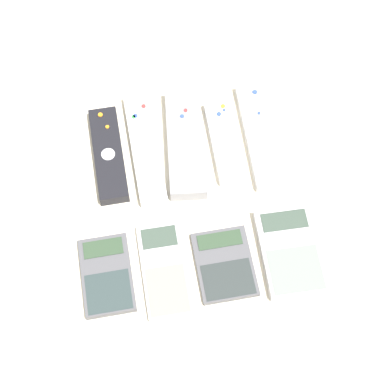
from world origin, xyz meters
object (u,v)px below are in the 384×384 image
remote_4 (260,136)px  calculator_3 (290,251)px  remote_0 (108,155)px  remote_1 (145,148)px  calculator_0 (107,275)px  calculator_2 (224,264)px  remote_3 (224,142)px  remote_2 (185,143)px  calculator_1 (164,269)px

remote_4 → calculator_3: bearing=-88.5°
calculator_3 → remote_0: bearing=141.1°
calculator_3 → remote_1: bearing=132.9°
remote_0 → calculator_0: (-0.02, -0.21, -0.00)m
remote_0 → calculator_2: remote_0 is taller
remote_0 → remote_3: size_ratio=1.12×
calculator_0 → calculator_3: calculator_3 is taller
remote_2 → calculator_3: 0.25m
remote_0 → remote_1: 0.06m
remote_4 → calculator_0: remote_4 is taller
remote_0 → remote_2: (0.13, 0.01, 0.00)m
remote_2 → calculator_3: (0.14, -0.21, -0.00)m
remote_3 → calculator_0: bearing=-137.2°
calculator_0 → remote_2: bearing=52.9°
calculator_3 → calculator_2: bearing=-177.2°
remote_1 → remote_2: bearing=-4.6°
remote_0 → remote_1: bearing=2.5°
remote_0 → remote_2: size_ratio=0.87×
remote_1 → remote_2: (0.07, -0.00, 0.00)m
remote_4 → calculator_0: (-0.27, -0.22, -0.00)m
calculator_0 → remote_4: bearing=35.3°
remote_3 → calculator_2: bearing=-100.5°
remote_2 → remote_4: bearing=4.4°
remote_3 → remote_4: (0.06, 0.01, -0.00)m
remote_1 → remote_2: size_ratio=1.04×
remote_1 → calculator_2: (0.10, -0.22, -0.00)m
calculator_0 → calculator_2: calculator_0 is taller
remote_2 → calculator_2: 0.22m
calculator_1 → calculator_3: (0.20, 0.00, 0.00)m
remote_2 → calculator_0: bearing=-120.6°
remote_1 → calculator_1: 0.22m
remote_1 → calculator_0: bearing=-113.2°
remote_1 → remote_3: 0.13m
remote_2 → calculator_1: 0.22m
calculator_0 → calculator_2: bearing=-4.4°
remote_2 → remote_4: size_ratio=1.00×
calculator_1 → calculator_3: calculator_3 is taller
calculator_2 → remote_1: bearing=112.0°
calculator_2 → calculator_3: calculator_3 is taller
remote_3 → calculator_0: (-0.21, -0.21, -0.00)m
remote_4 → calculator_2: remote_4 is taller
remote_4 → remote_1: bearing=179.1°
remote_2 → calculator_2: bearing=-77.4°
remote_2 → remote_3: bearing=1.1°
calculator_2 → remote_3: bearing=78.7°
remote_0 → calculator_1: remote_0 is taller
calculator_1 → calculator_2: bearing=-4.5°
remote_0 → remote_3: 0.20m
remote_1 → remote_4: size_ratio=1.04×
remote_1 → remote_3: bearing=-5.1°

